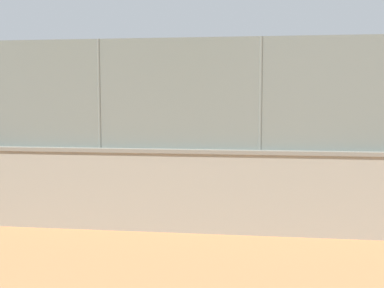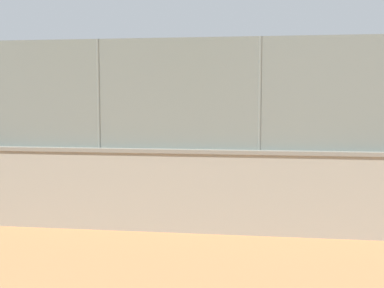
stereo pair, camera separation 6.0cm
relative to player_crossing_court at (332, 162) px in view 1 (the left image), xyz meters
The scene contains 5 objects.
ground_plane 7.08m from the player_crossing_court, 45.63° to the right, with size 260.00×260.00×0.00m, color #B27247.
perimeter_wall 5.14m from the player_crossing_court, 65.83° to the left, with size 33.39×0.67×1.69m.
fence_panel_on_wall 5.49m from the player_crossing_court, 65.83° to the left, with size 32.79×0.33×2.21m.
player_crossing_court is the anchor object (origin of this frame).
player_at_service_line 9.21m from the player_crossing_court, ahead, with size 1.29×0.80×1.72m.
Camera 1 is at (-2.71, 19.51, 2.73)m, focal length 46.27 mm.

